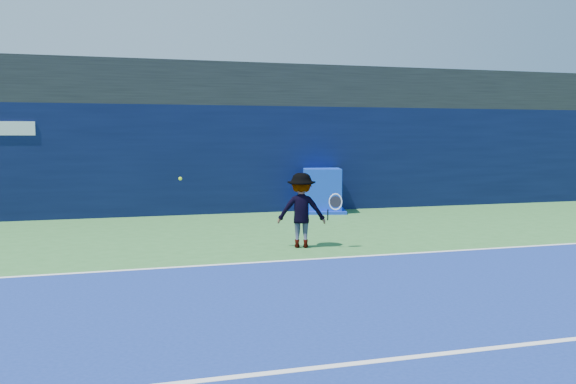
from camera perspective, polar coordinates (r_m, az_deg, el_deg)
ground at (r=8.47m, az=7.32°, el=-9.80°), size 80.00×80.00×0.00m
baseline at (r=11.20m, az=0.96°, el=-6.06°), size 24.00×0.10×0.01m
service_line at (r=6.77m, az=14.51°, el=-13.66°), size 24.00×0.10×0.01m
stadium_band at (r=19.31m, az=-6.94°, el=9.25°), size 36.00×3.00×1.20m
back_wall_assembly at (r=18.28m, az=-6.33°, el=2.91°), size 36.00×1.03×3.00m
equipment_cart at (r=18.19m, az=3.02°, el=-0.02°), size 1.60×1.60×1.24m
tennis_player at (r=12.42m, az=1.21°, el=-1.63°), size 1.25×0.81×1.45m
tennis_ball at (r=13.34m, az=-9.55°, el=1.18°), size 0.07×0.07×0.07m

